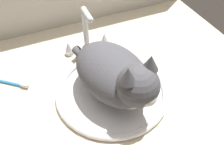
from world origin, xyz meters
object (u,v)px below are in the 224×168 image
(faucet, at_px, (87,35))
(cat, at_px, (117,76))
(toothbrush, at_px, (5,82))
(sink_basin, at_px, (112,91))

(faucet, bearing_deg, cat, -88.68)
(cat, relative_size, toothbrush, 2.58)
(sink_basin, bearing_deg, cat, -76.27)
(sink_basin, xyz_separation_m, toothbrush, (-0.31, 0.18, -0.00))
(faucet, height_order, cat, cat)
(toothbrush, bearing_deg, sink_basin, -30.03)
(cat, bearing_deg, faucet, 91.32)
(sink_basin, xyz_separation_m, faucet, (-0.00, 0.23, 0.06))
(cat, distance_m, toothbrush, 0.38)
(sink_basin, relative_size, faucet, 2.02)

